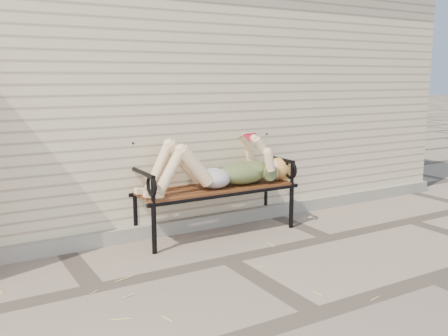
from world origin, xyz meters
TOP-DOWN VIEW (x-y plane):
  - ground at (0.00, 0.00)m, footprint 80.00×80.00m
  - house_wall at (0.00, 3.00)m, footprint 8.00×4.00m
  - foundation_strip at (0.00, 0.97)m, footprint 8.00×0.10m
  - garden_bench at (0.31, 0.87)m, footprint 1.88×0.75m
  - reading_woman at (0.32, 0.72)m, footprint 1.77×0.40m
  - straw_scatter at (-0.53, -0.46)m, footprint 2.69×1.75m

SIDE VIEW (x-z plane):
  - ground at x=0.00m, z-range 0.00..0.00m
  - straw_scatter at x=-0.53m, z-range 0.00..0.01m
  - foundation_strip at x=0.00m, z-range 0.00..0.15m
  - garden_bench at x=0.31m, z-range 0.07..1.29m
  - reading_woman at x=0.32m, z-range 0.44..1.00m
  - house_wall at x=0.00m, z-range 0.00..3.00m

